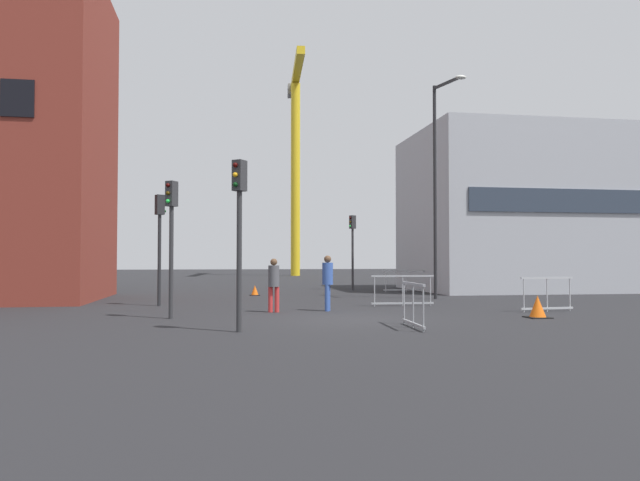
% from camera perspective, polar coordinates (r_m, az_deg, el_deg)
% --- Properties ---
extents(ground, '(160.00, 160.00, 0.00)m').
position_cam_1_polar(ground, '(16.65, 2.67, -7.43)').
color(ground, black).
extents(office_block, '(11.48, 8.41, 8.27)m').
position_cam_1_polar(office_block, '(33.98, 18.52, 2.55)').
color(office_block, '#A8AAB2').
rests_on(office_block, ground).
extents(construction_crane, '(1.90, 13.55, 19.84)m').
position_cam_1_polar(construction_crane, '(60.00, -2.31, 9.16)').
color(construction_crane, yellow).
rests_on(construction_crane, ground).
extents(streetlamp_tall, '(0.75, 1.87, 8.85)m').
position_cam_1_polar(streetlamp_tall, '(25.47, 11.04, 6.16)').
color(streetlamp_tall, '#232326').
rests_on(streetlamp_tall, ground).
extents(traffic_light_far, '(0.36, 0.38, 3.89)m').
position_cam_1_polar(traffic_light_far, '(13.84, -7.62, 2.29)').
color(traffic_light_far, '#2D2D30').
rests_on(traffic_light_far, ground).
extents(traffic_light_corner, '(0.39, 0.34, 3.95)m').
position_cam_1_polar(traffic_light_corner, '(32.06, 3.08, 0.06)').
color(traffic_light_corner, '#2D2D30').
rests_on(traffic_light_corner, ground).
extents(traffic_light_verge, '(0.35, 0.39, 3.81)m').
position_cam_1_polar(traffic_light_verge, '(17.25, -13.83, 1.36)').
color(traffic_light_verge, '#2D2D30').
rests_on(traffic_light_verge, ground).
extents(traffic_light_crosswalk, '(0.39, 0.34, 3.91)m').
position_cam_1_polar(traffic_light_crosswalk, '(22.02, -14.85, 0.86)').
color(traffic_light_crosswalk, '#232326').
rests_on(traffic_light_crosswalk, ground).
extents(pedestrian_walking, '(0.34, 0.34, 1.76)m').
position_cam_1_polar(pedestrian_walking, '(19.20, 0.72, -3.61)').
color(pedestrian_walking, '#33519E').
rests_on(pedestrian_walking, ground).
extents(pedestrian_waiting, '(0.34, 0.34, 1.66)m').
position_cam_1_polar(pedestrian_waiting, '(18.80, -4.38, -3.83)').
color(pedestrian_waiting, red).
rests_on(pedestrian_waiting, ground).
extents(safety_barrier_rear, '(0.15, 1.89, 1.08)m').
position_cam_1_polar(safety_barrier_rear, '(14.73, 8.76, -5.96)').
color(safety_barrier_rear, gray).
rests_on(safety_barrier_rear, ground).
extents(safety_barrier_mid_span, '(1.86, 0.27, 1.08)m').
position_cam_1_polar(safety_barrier_mid_span, '(20.30, 20.59, -4.70)').
color(safety_barrier_mid_span, '#B2B5BA').
rests_on(safety_barrier_mid_span, ground).
extents(safety_barrier_front, '(2.34, 0.11, 1.08)m').
position_cam_1_polar(safety_barrier_front, '(30.61, 8.12, -3.75)').
color(safety_barrier_front, '#B2B5BA').
rests_on(safety_barrier_front, ground).
extents(safety_barrier_left_run, '(2.24, 0.11, 1.08)m').
position_cam_1_polar(safety_barrier_left_run, '(21.40, 7.79, -4.63)').
color(safety_barrier_left_run, '#9EA0A5').
rests_on(safety_barrier_left_run, ground).
extents(traffic_cone_by_barrier, '(0.62, 0.62, 0.62)m').
position_cam_1_polar(traffic_cone_by_barrier, '(18.08, 19.80, -5.95)').
color(traffic_cone_by_barrier, black).
rests_on(traffic_cone_by_barrier, ground).
extents(traffic_cone_orange, '(0.45, 0.45, 0.46)m').
position_cam_1_polar(traffic_cone_orange, '(27.49, -6.15, -4.73)').
color(traffic_cone_orange, black).
rests_on(traffic_cone_orange, ground).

